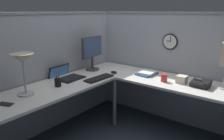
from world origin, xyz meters
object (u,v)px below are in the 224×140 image
(coffee_mug, at_px, (164,78))
(computer_mouse, at_px, (114,72))
(tissue_box, at_px, (182,79))
(desk_lamp_dome, at_px, (23,61))
(wall_clock, at_px, (170,42))
(pen_cup, at_px, (58,82))
(laptop, at_px, (66,76))
(monitor, at_px, (92,51))
(office_phone, at_px, (201,84))
(book_stack, at_px, (147,73))
(keyboard, at_px, (99,78))
(cell_phone, at_px, (5,104))

(coffee_mug, bearing_deg, computer_mouse, 96.70)
(computer_mouse, distance_m, tissue_box, 0.94)
(desk_lamp_dome, relative_size, coffee_mug, 4.64)
(wall_clock, bearing_deg, pen_cup, 150.92)
(laptop, bearing_deg, computer_mouse, -34.13)
(tissue_box, distance_m, wall_clock, 0.63)
(wall_clock, bearing_deg, monitor, 120.97)
(laptop, bearing_deg, office_phone, -64.55)
(book_stack, bearing_deg, computer_mouse, 119.79)
(computer_mouse, bearing_deg, coffee_mug, -83.30)
(keyboard, distance_m, tissue_box, 1.04)
(laptop, bearing_deg, pen_cup, -145.37)
(monitor, xyz_separation_m, pen_cup, (-0.81, -0.19, -0.24))
(office_phone, bearing_deg, book_stack, 85.09)
(laptop, bearing_deg, keyboard, -59.37)
(keyboard, xyz_separation_m, desk_lamp_dome, (-0.90, 0.25, 0.35))
(book_stack, bearing_deg, coffee_mug, -114.93)
(coffee_mug, xyz_separation_m, tissue_box, (0.09, -0.20, -0.00))
(monitor, xyz_separation_m, wall_clock, (0.57, -0.96, 0.15))
(cell_phone, bearing_deg, coffee_mug, -50.77)
(tissue_box, height_order, wall_clock, wall_clock)
(office_phone, relative_size, wall_clock, 0.96)
(pen_cup, bearing_deg, book_stack, -28.44)
(computer_mouse, relative_size, pen_cup, 0.58)
(monitor, height_order, wall_clock, wall_clock)
(keyboard, bearing_deg, laptop, 122.62)
(office_phone, relative_size, coffee_mug, 2.19)
(computer_mouse, bearing_deg, wall_clock, -48.02)
(cell_phone, bearing_deg, book_stack, -39.69)
(computer_mouse, xyz_separation_m, tissue_box, (0.17, -0.92, 0.03))
(keyboard, relative_size, computer_mouse, 4.13)
(desk_lamp_dome, relative_size, book_stack, 1.46)
(pen_cup, xyz_separation_m, tissue_box, (1.03, -1.10, -0.01))
(desk_lamp_dome, bearing_deg, monitor, 6.09)
(monitor, bearing_deg, computer_mouse, -83.03)
(computer_mouse, bearing_deg, cell_phone, 173.74)
(keyboard, xyz_separation_m, book_stack, (0.57, -0.40, 0.01))
(monitor, relative_size, office_phone, 2.38)
(cell_phone, bearing_deg, tissue_box, -54.48)
(office_phone, relative_size, book_stack, 0.69)
(computer_mouse, height_order, coffee_mug, coffee_mug)
(laptop, bearing_deg, wall_clock, -41.60)
(keyboard, distance_m, computer_mouse, 0.33)
(book_stack, bearing_deg, cell_phone, 161.71)
(computer_mouse, distance_m, wall_clock, 0.90)
(laptop, height_order, cell_phone, laptop)
(computer_mouse, distance_m, desk_lamp_dome, 1.30)
(desk_lamp_dome, relative_size, pen_cup, 2.47)
(keyboard, bearing_deg, wall_clock, -31.93)
(keyboard, distance_m, cell_phone, 1.18)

